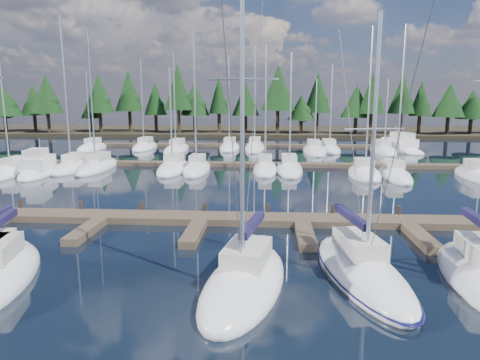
# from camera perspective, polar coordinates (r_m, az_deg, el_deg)

# --- Properties ---
(ground) EXTENTS (260.00, 260.00, 0.00)m
(ground) POSITION_cam_1_polar(r_m,az_deg,el_deg) (37.82, -2.30, -0.45)
(ground) COLOR black
(ground) RESTS_ON ground
(far_shore) EXTENTS (220.00, 30.00, 0.60)m
(far_shore) POSITION_cam_1_polar(r_m,az_deg,el_deg) (97.23, 1.45, 6.58)
(far_shore) COLOR black
(far_shore) RESTS_ON ground
(main_dock) EXTENTS (44.00, 6.13, 0.90)m
(main_dock) POSITION_cam_1_polar(r_m,az_deg,el_deg) (25.58, -5.30, -5.48)
(main_dock) COLOR brown
(main_dock) RESTS_ON ground
(back_docks) EXTENTS (50.00, 21.80, 0.40)m
(back_docks) POSITION_cam_1_polar(r_m,az_deg,el_deg) (57.06, -0.22, 3.55)
(back_docks) COLOR brown
(back_docks) RESTS_ON ground
(front_sailboat_3) EXTENTS (4.26, 8.24, 14.55)m
(front_sailboat_3) POSITION_cam_1_polar(r_m,az_deg,el_deg) (17.19, 0.64, -13.39)
(front_sailboat_3) COLOR white
(front_sailboat_3) RESTS_ON ground
(front_sailboat_4) EXTENTS (4.24, 9.11, 11.27)m
(front_sailboat_4) POSITION_cam_1_polar(r_m,az_deg,el_deg) (18.87, 15.86, -11.64)
(front_sailboat_4) COLOR white
(front_sailboat_4) RESTS_ON ground
(back_sailboat_rows) EXTENTS (48.28, 33.84, 16.16)m
(back_sailboat_rows) POSITION_cam_1_polar(r_m,az_deg,el_deg) (52.72, -0.79, 3.03)
(back_sailboat_rows) COLOR white
(back_sailboat_rows) RESTS_ON ground
(motor_yacht_left) EXTENTS (4.31, 8.78, 4.19)m
(motor_yacht_left) POSITION_cam_1_polar(r_m,az_deg,el_deg) (46.62, -25.27, 1.24)
(motor_yacht_left) COLOR white
(motor_yacht_left) RESTS_ON ground
(motor_yacht_right) EXTENTS (6.56, 9.56, 4.56)m
(motor_yacht_right) POSITION_cam_1_polar(r_m,az_deg,el_deg) (64.46, 20.48, 3.97)
(motor_yacht_right) COLOR white
(motor_yacht_right) RESTS_ON ground
(tree_line) EXTENTS (186.32, 11.72, 13.53)m
(tree_line) POSITION_cam_1_polar(r_m,az_deg,el_deg) (87.20, 0.21, 10.76)
(tree_line) COLOR black
(tree_line) RESTS_ON far_shore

